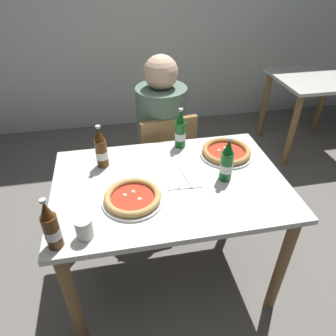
{
  "coord_description": "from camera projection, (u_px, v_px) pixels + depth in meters",
  "views": [
    {
      "loc": [
        -0.25,
        -1.24,
        1.74
      ],
      "look_at": [
        0.0,
        0.05,
        0.8
      ],
      "focal_mm": 33.12,
      "sensor_mm": 36.0,
      "label": 1
    }
  ],
  "objects": [
    {
      "name": "diner_seated",
      "position": [
        162.0,
        143.0,
        2.24
      ],
      "size": [
        0.34,
        0.34,
        1.21
      ],
      "color": "#2D3342",
      "rests_on": "ground_plane"
    },
    {
      "name": "pizza_marinara_far",
      "position": [
        226.0,
        152.0,
        1.8
      ],
      "size": [
        0.3,
        0.3,
        0.04
      ],
      "color": "white",
      "rests_on": "dining_table_main"
    },
    {
      "name": "dining_table_main",
      "position": [
        170.0,
        198.0,
        1.67
      ],
      "size": [
        1.2,
        0.8,
        0.75
      ],
      "color": "silver",
      "rests_on": "ground_plane"
    },
    {
      "name": "napkin_with_cutlery",
      "position": [
        182.0,
        178.0,
        1.63
      ],
      "size": [
        0.19,
        0.19,
        0.01
      ],
      "color": "white",
      "rests_on": "dining_table_main"
    },
    {
      "name": "chair_behind_table",
      "position": [
        164.0,
        158.0,
        2.26
      ],
      "size": [
        0.45,
        0.45,
        0.85
      ],
      "rotation": [
        0.0,
        0.0,
        3.27
      ],
      "color": "olive",
      "rests_on": "ground_plane"
    },
    {
      "name": "dining_table_background",
      "position": [
        315.0,
        93.0,
        2.98
      ],
      "size": [
        0.8,
        0.7,
        0.75
      ],
      "color": "silver",
      "rests_on": "ground_plane"
    },
    {
      "name": "paper_cup",
      "position": [
        84.0,
        228.0,
        1.27
      ],
      "size": [
        0.07,
        0.07,
        0.09
      ],
      "primitive_type": "cylinder",
      "color": "white",
      "rests_on": "dining_table_main"
    },
    {
      "name": "beer_bottle_center",
      "position": [
        51.0,
        227.0,
        1.2
      ],
      "size": [
        0.07,
        0.07,
        0.25
      ],
      "color": "#512D0F",
      "rests_on": "dining_table_main"
    },
    {
      "name": "beer_bottle_right",
      "position": [
        101.0,
        149.0,
        1.66
      ],
      "size": [
        0.07,
        0.07,
        0.25
      ],
      "color": "#512D0F",
      "rests_on": "dining_table_main"
    },
    {
      "name": "ground_plane",
      "position": [
        169.0,
        271.0,
        2.04
      ],
      "size": [
        8.0,
        8.0,
        0.0
      ],
      "primitive_type": "plane",
      "color": "slate"
    },
    {
      "name": "beer_bottle_left",
      "position": [
        227.0,
        162.0,
        1.56
      ],
      "size": [
        0.07,
        0.07,
        0.25
      ],
      "color": "#14591E",
      "rests_on": "dining_table_main"
    },
    {
      "name": "beer_bottle_extra",
      "position": [
        180.0,
        131.0,
        1.83
      ],
      "size": [
        0.07,
        0.07,
        0.25
      ],
      "color": "#14591E",
      "rests_on": "dining_table_main"
    },
    {
      "name": "back_wall_tiled",
      "position": [
        127.0,
        2.0,
        3.04
      ],
      "size": [
        7.0,
        0.1,
        2.6
      ],
      "primitive_type": "cube",
      "color": "silver",
      "rests_on": "ground_plane"
    },
    {
      "name": "pizza_margherita_near",
      "position": [
        133.0,
        198.0,
        1.47
      ],
      "size": [
        0.29,
        0.29,
        0.04
      ],
      "color": "white",
      "rests_on": "dining_table_main"
    }
  ]
}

